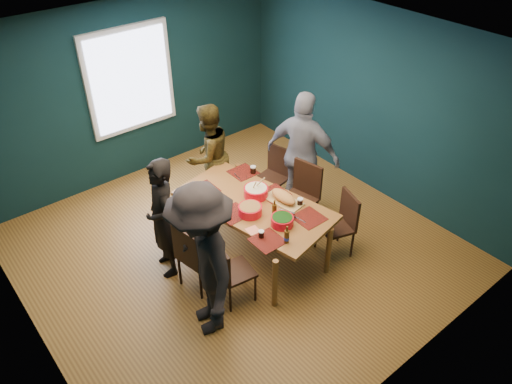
# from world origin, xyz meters

# --- Properties ---
(room) EXTENTS (5.01, 5.01, 2.71)m
(room) POSITION_xyz_m (0.00, 0.27, 1.37)
(room) COLOR olive
(room) RESTS_ON ground
(dining_table) EXTENTS (1.35, 2.11, 0.74)m
(dining_table) POSITION_xyz_m (0.20, -0.15, 0.67)
(dining_table) COLOR brown
(dining_table) RESTS_ON floor
(chair_left_far) EXTENTS (0.52, 0.52, 0.94)m
(chair_left_far) POSITION_xyz_m (-0.69, 0.38, 0.55)
(chair_left_far) COLOR black
(chair_left_far) RESTS_ON floor
(chair_left_mid) EXTENTS (0.49, 0.49, 0.93)m
(chair_left_mid) POSITION_xyz_m (-0.77, -0.24, 0.54)
(chair_left_mid) COLOR black
(chair_left_mid) RESTS_ON floor
(chair_left_near) EXTENTS (0.43, 0.43, 0.84)m
(chair_left_near) POSITION_xyz_m (-0.58, -0.66, 0.49)
(chair_left_near) COLOR black
(chair_left_near) RESTS_ON floor
(chair_right_far) EXTENTS (0.47, 0.47, 0.88)m
(chair_right_far) POSITION_xyz_m (1.11, 0.49, 0.51)
(chair_right_far) COLOR black
(chair_right_far) RESTS_ON floor
(chair_right_mid) EXTENTS (0.51, 0.51, 0.96)m
(chair_right_mid) POSITION_xyz_m (1.02, -0.17, 0.56)
(chair_right_mid) COLOR black
(chair_right_mid) RESTS_ON floor
(chair_right_near) EXTENTS (0.49, 0.49, 0.87)m
(chair_right_near) POSITION_xyz_m (1.03, -0.88, 0.51)
(chair_right_near) COLOR black
(chair_right_near) RESTS_ON floor
(person_far_left) EXTENTS (0.51, 0.65, 1.57)m
(person_far_left) POSITION_xyz_m (-0.86, 0.25, 0.79)
(person_far_left) COLOR black
(person_far_left) RESTS_ON floor
(person_back) EXTENTS (0.82, 0.68, 1.54)m
(person_back) POSITION_xyz_m (0.37, 1.09, 0.77)
(person_back) COLOR black
(person_back) RESTS_ON floor
(person_right) EXTENTS (0.80, 1.15, 1.81)m
(person_right) POSITION_xyz_m (1.27, 0.12, 0.90)
(person_right) COLOR silver
(person_right) RESTS_ON floor
(person_near_left) EXTENTS (1.01, 1.34, 1.84)m
(person_near_left) POSITION_xyz_m (-0.97, -0.78, 0.92)
(person_near_left) COLOR black
(person_near_left) RESTS_ON floor
(bowl_salad) EXTENTS (0.29, 0.29, 0.12)m
(bowl_salad) POSITION_xyz_m (0.03, -0.29, 0.81)
(bowl_salad) COLOR red
(bowl_salad) RESTS_ON dining_table
(bowl_dumpling) EXTENTS (0.31, 0.31, 0.29)m
(bowl_dumpling) POSITION_xyz_m (0.32, -0.04, 0.81)
(bowl_dumpling) COLOR red
(bowl_dumpling) RESTS_ON dining_table
(bowl_herbs) EXTENTS (0.27, 0.27, 0.12)m
(bowl_herbs) POSITION_xyz_m (0.19, -0.68, 0.81)
(bowl_herbs) COLOR red
(bowl_herbs) RESTS_ON dining_table
(cutting_board) EXTENTS (0.34, 0.62, 0.13)m
(cutting_board) POSITION_xyz_m (0.50, -0.35, 0.80)
(cutting_board) COLOR #D4B872
(cutting_board) RESTS_ON dining_table
(small_bowl) EXTENTS (0.13, 0.13, 0.05)m
(small_bowl) POSITION_xyz_m (-0.10, 0.44, 0.77)
(small_bowl) COLOR black
(small_bowl) RESTS_ON dining_table
(beer_bottle_a) EXTENTS (0.06, 0.06, 0.23)m
(beer_bottle_a) POSITION_xyz_m (0.02, -0.94, 0.82)
(beer_bottle_a) COLOR #462C0C
(beer_bottle_a) RESTS_ON dining_table
(beer_bottle_b) EXTENTS (0.05, 0.05, 0.21)m
(beer_bottle_b) POSITION_xyz_m (0.24, -0.48, 0.83)
(beer_bottle_b) COLOR #462C0C
(beer_bottle_b) RESTS_ON dining_table
(cola_glass_a) EXTENTS (0.07, 0.07, 0.09)m
(cola_glass_a) POSITION_xyz_m (-0.14, -0.70, 0.79)
(cola_glass_a) COLOR black
(cola_glass_a) RESTS_ON dining_table
(cola_glass_b) EXTENTS (0.07, 0.07, 0.10)m
(cola_glass_b) POSITION_xyz_m (0.61, -0.54, 0.80)
(cola_glass_b) COLOR black
(cola_glass_b) RESTS_ON dining_table
(cola_glass_c) EXTENTS (0.08, 0.08, 0.11)m
(cola_glass_c) POSITION_xyz_m (0.61, 0.38, 0.80)
(cola_glass_c) COLOR black
(cola_glass_c) RESTS_ON dining_table
(cola_glass_d) EXTENTS (0.08, 0.08, 0.12)m
(cola_glass_d) POSITION_xyz_m (-0.21, -0.01, 0.81)
(cola_glass_d) COLOR black
(cola_glass_d) RESTS_ON dining_table
(napkin_a) EXTENTS (0.17, 0.17, 0.00)m
(napkin_a) POSITION_xyz_m (0.52, -0.12, 0.74)
(napkin_a) COLOR #FF8C6B
(napkin_a) RESTS_ON dining_table
(napkin_b) EXTENTS (0.16, 0.16, 0.00)m
(napkin_b) POSITION_xyz_m (-0.14, -0.55, 0.74)
(napkin_b) COLOR #FF8C6B
(napkin_b) RESTS_ON dining_table
(napkin_c) EXTENTS (0.15, 0.15, 0.00)m
(napkin_c) POSITION_xyz_m (0.54, -0.86, 0.74)
(napkin_c) COLOR #FF8C6B
(napkin_c) RESTS_ON dining_table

